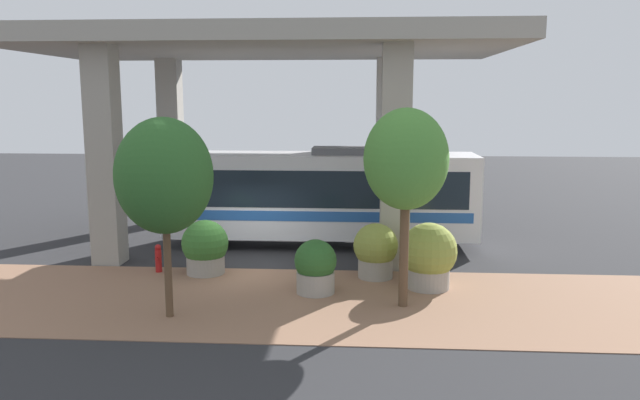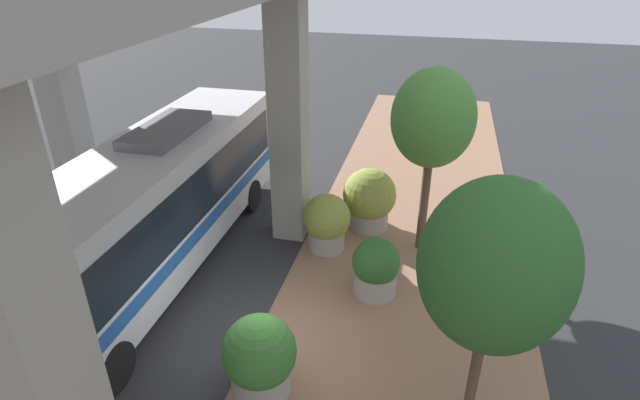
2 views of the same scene
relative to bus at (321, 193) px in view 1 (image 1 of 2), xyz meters
name	(u,v)px [view 1 (image 1 of 2)]	position (x,y,z in m)	size (l,w,h in m)	color
ground_plane	(247,269)	(-3.33, 2.10, -1.95)	(80.00, 80.00, 0.00)	#2D2D30
sidewalk_strip	(227,299)	(-6.33, 2.10, -1.94)	(6.00, 40.00, 0.02)	#936B51
overpass	(264,64)	(0.67, 2.10, 4.59)	(9.40, 17.19, 7.55)	#9E998E
bus	(321,193)	(0.00, 0.00, 0.00)	(2.62, 11.02, 3.59)	silver
fire_hydrant	(158,258)	(-3.86, 4.75, -1.50)	(0.41, 0.20, 0.89)	#B21919
planter_front	(205,248)	(-3.92, 3.27, -1.13)	(1.41, 1.41, 1.67)	#9E998E
planter_middle	(316,267)	(-5.62, -0.22, -1.21)	(1.16, 1.16, 1.51)	#9E998E
planter_back	(429,256)	(-4.98, -3.36, -1.00)	(1.58, 1.58, 1.88)	#9E998E
planter_extra	(376,250)	(-4.01, -1.90, -1.11)	(1.33, 1.33, 1.66)	#9E998E
street_tree_near	(406,160)	(-6.58, -2.55, 1.83)	(2.12, 2.12, 5.08)	brown
street_tree_far	(164,176)	(-7.74, 3.21, 1.53)	(2.31, 2.31, 4.88)	brown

